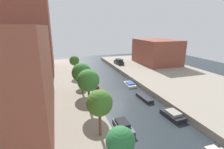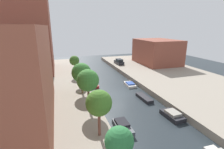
{
  "view_description": "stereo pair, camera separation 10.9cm",
  "coord_description": "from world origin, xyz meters",
  "px_view_note": "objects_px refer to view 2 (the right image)",
  "views": [
    {
      "loc": [
        -10.05,
        -26.27,
        11.77
      ],
      "look_at": [
        1.0,
        7.27,
        1.6
      ],
      "focal_mm": 27.05,
      "sensor_mm": 36.0,
      "label": 1
    },
    {
      "loc": [
        -9.95,
        -26.31,
        11.77
      ],
      "look_at": [
        1.0,
        7.27,
        1.6
      ],
      "focal_mm": 27.05,
      "sensor_mm": 36.0,
      "label": 2
    }
  ],
  "objects_px": {
    "moored_boat_left_1": "(123,126)",
    "moored_boat_right_1": "(172,115)",
    "moored_boat_left_2": "(102,100)",
    "street_tree_5": "(74,61)",
    "moored_boat_left_3": "(93,84)",
    "moored_boat_right_3": "(130,84)",
    "parked_car": "(119,62)",
    "street_tree_4": "(78,69)",
    "street_tree_0": "(119,142)",
    "street_tree_3": "(81,73)",
    "street_tree_2": "(88,81)",
    "moored_boat_right_2": "(144,98)",
    "apartment_tower_far": "(28,31)",
    "low_block_right": "(157,52)",
    "street_tree_1": "(99,103)"
  },
  "relations": [
    {
      "from": "moored_boat_left_1",
      "to": "moored_boat_right_1",
      "type": "distance_m",
      "value": 7.3
    },
    {
      "from": "moored_boat_left_1",
      "to": "moored_boat_left_2",
      "type": "relative_size",
      "value": 1.02
    },
    {
      "from": "street_tree_5",
      "to": "moored_boat_left_3",
      "type": "xyz_separation_m",
      "value": [
        3.11,
        -4.77,
        -4.16
      ]
    },
    {
      "from": "moored_boat_right_1",
      "to": "moored_boat_right_3",
      "type": "xyz_separation_m",
      "value": [
        -0.25,
        13.3,
        -0.11
      ]
    },
    {
      "from": "parked_car",
      "to": "moored_boat_left_3",
      "type": "distance_m",
      "value": 16.8
    },
    {
      "from": "street_tree_4",
      "to": "moored_boat_right_1",
      "type": "bearing_deg",
      "value": -53.55
    },
    {
      "from": "street_tree_0",
      "to": "street_tree_3",
      "type": "xyz_separation_m",
      "value": [
        -0.0,
        17.35,
        0.19
      ]
    },
    {
      "from": "street_tree_2",
      "to": "moored_boat_right_3",
      "type": "distance_m",
      "value": 14.67
    },
    {
      "from": "street_tree_3",
      "to": "moored_boat_left_1",
      "type": "bearing_deg",
      "value": -72.91
    },
    {
      "from": "street_tree_4",
      "to": "moored_boat_right_2",
      "type": "relative_size",
      "value": 1.03
    },
    {
      "from": "moored_boat_left_2",
      "to": "street_tree_0",
      "type": "bearing_deg",
      "value": -100.18
    },
    {
      "from": "apartment_tower_far",
      "to": "street_tree_3",
      "type": "xyz_separation_m",
      "value": [
        9.47,
        -17.85,
        -6.1
      ]
    },
    {
      "from": "parked_car",
      "to": "moored_boat_left_3",
      "type": "height_order",
      "value": "parked_car"
    },
    {
      "from": "low_block_right",
      "to": "apartment_tower_far",
      "type": "bearing_deg",
      "value": 178.22
    },
    {
      "from": "street_tree_1",
      "to": "street_tree_2",
      "type": "bearing_deg",
      "value": 90.0
    },
    {
      "from": "street_tree_1",
      "to": "moored_boat_right_1",
      "type": "height_order",
      "value": "street_tree_1"
    },
    {
      "from": "street_tree_4",
      "to": "moored_boat_right_3",
      "type": "xyz_separation_m",
      "value": [
        10.17,
        -0.8,
        -3.76
      ]
    },
    {
      "from": "low_block_right",
      "to": "moored_boat_left_2",
      "type": "distance_m",
      "value": 29.26
    },
    {
      "from": "low_block_right",
      "to": "moored_boat_left_1",
      "type": "xyz_separation_m",
      "value": [
        -21.39,
        -26.99,
        -4.09
      ]
    },
    {
      "from": "street_tree_4",
      "to": "street_tree_3",
      "type": "bearing_deg",
      "value": -90.0
    },
    {
      "from": "street_tree_5",
      "to": "parked_car",
      "type": "distance_m",
      "value": 16.16
    },
    {
      "from": "street_tree_0",
      "to": "street_tree_3",
      "type": "bearing_deg",
      "value": 90.0
    },
    {
      "from": "street_tree_1",
      "to": "moored_boat_left_3",
      "type": "xyz_separation_m",
      "value": [
        3.11,
        17.77,
        -4.28
      ]
    },
    {
      "from": "moored_boat_left_3",
      "to": "street_tree_1",
      "type": "bearing_deg",
      "value": -99.91
    },
    {
      "from": "street_tree_5",
      "to": "street_tree_3",
      "type": "bearing_deg",
      "value": -90.0
    },
    {
      "from": "street_tree_3",
      "to": "moored_boat_right_1",
      "type": "height_order",
      "value": "street_tree_3"
    },
    {
      "from": "apartment_tower_far",
      "to": "moored_boat_left_2",
      "type": "distance_m",
      "value": 25.66
    },
    {
      "from": "low_block_right",
      "to": "moored_boat_right_3",
      "type": "distance_m",
      "value": 19.97
    },
    {
      "from": "moored_boat_left_2",
      "to": "street_tree_4",
      "type": "bearing_deg",
      "value": 112.23
    },
    {
      "from": "moored_boat_right_1",
      "to": "moored_boat_right_2",
      "type": "xyz_separation_m",
      "value": [
        -0.72,
        6.39,
        -0.13
      ]
    },
    {
      "from": "moored_boat_left_1",
      "to": "moored_boat_left_2",
      "type": "bearing_deg",
      "value": 93.07
    },
    {
      "from": "street_tree_2",
      "to": "moored_boat_left_3",
      "type": "bearing_deg",
      "value": 75.42
    },
    {
      "from": "apartment_tower_far",
      "to": "street_tree_5",
      "type": "xyz_separation_m",
      "value": [
        9.47,
        -7.0,
        -6.21
      ]
    },
    {
      "from": "street_tree_1",
      "to": "street_tree_2",
      "type": "xyz_separation_m",
      "value": [
        0.0,
        5.83,
        0.49
      ]
    },
    {
      "from": "street_tree_3",
      "to": "moored_boat_right_3",
      "type": "bearing_deg",
      "value": 19.31
    },
    {
      "from": "street_tree_0",
      "to": "moored_boat_right_1",
      "type": "bearing_deg",
      "value": 36.15
    },
    {
      "from": "moored_boat_right_1",
      "to": "parked_car",
      "type": "bearing_deg",
      "value": 83.76
    },
    {
      "from": "moored_boat_left_3",
      "to": "street_tree_3",
      "type": "bearing_deg",
      "value": -117.07
    },
    {
      "from": "moored_boat_right_1",
      "to": "moored_boat_left_3",
      "type": "bearing_deg",
      "value": 114.82
    },
    {
      "from": "street_tree_0",
      "to": "street_tree_4",
      "type": "distance_m",
      "value": 21.73
    },
    {
      "from": "street_tree_3",
      "to": "street_tree_4",
      "type": "distance_m",
      "value": 4.4
    },
    {
      "from": "street_tree_0",
      "to": "moored_boat_left_1",
      "type": "xyz_separation_m",
      "value": [
        3.14,
        7.16,
        -3.94
      ]
    },
    {
      "from": "apartment_tower_far",
      "to": "moored_boat_left_1",
      "type": "relative_size",
      "value": 5.48
    },
    {
      "from": "street_tree_2",
      "to": "street_tree_4",
      "type": "bearing_deg",
      "value": 90.0
    },
    {
      "from": "moored_boat_right_2",
      "to": "street_tree_0",
      "type": "bearing_deg",
      "value": -124.72
    },
    {
      "from": "street_tree_3",
      "to": "moored_boat_left_2",
      "type": "height_order",
      "value": "street_tree_3"
    },
    {
      "from": "apartment_tower_far",
      "to": "street_tree_5",
      "type": "bearing_deg",
      "value": -36.47
    },
    {
      "from": "street_tree_1",
      "to": "moored_boat_left_3",
      "type": "height_order",
      "value": "street_tree_1"
    },
    {
      "from": "low_block_right",
      "to": "moored_boat_right_1",
      "type": "bearing_deg",
      "value": -118.0
    },
    {
      "from": "parked_car",
      "to": "moored_boat_right_2",
      "type": "xyz_separation_m",
      "value": [
        -3.88,
        -22.49,
        -1.38
      ]
    }
  ]
}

